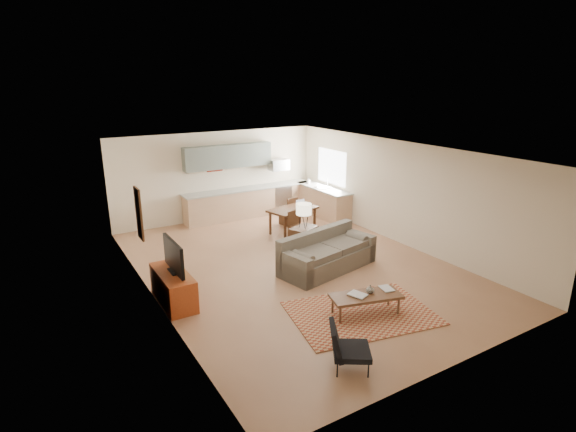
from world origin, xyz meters
TOP-DOWN VIEW (x-y plane):
  - room at (0.00, 0.00)m, footprint 9.00×9.00m
  - kitchen_counter_back at (0.90, 4.18)m, footprint 4.26×0.64m
  - kitchen_counter_right at (2.93, 3.00)m, footprint 0.64×2.26m
  - kitchen_range at (2.00, 4.18)m, footprint 0.62×0.62m
  - kitchen_microwave at (2.00, 4.20)m, footprint 0.62×0.40m
  - upper_cabinets at (0.30, 4.33)m, footprint 2.80×0.34m
  - window_right at (3.23, 3.00)m, footprint 0.02×1.40m
  - wall_art_left at (-3.21, 0.90)m, footprint 0.06×0.42m
  - triptych at (-0.10, 4.47)m, footprint 1.70×0.04m
  - rug at (-0.11, -2.54)m, footprint 2.90×2.28m
  - sofa at (0.57, -0.52)m, footprint 2.63×1.56m
  - coffee_table at (-0.06, -2.58)m, footprint 1.42×0.86m
  - book_a at (-0.32, -2.56)m, footprint 0.44×0.47m
  - book_b at (0.33, -2.58)m, footprint 0.33×0.38m
  - vase at (0.06, -2.56)m, footprint 0.16×0.16m
  - armchair at (-1.31, -3.73)m, footprint 0.88×0.88m
  - tv_credenza at (-2.96, -0.29)m, footprint 0.53×1.38m
  - tv at (-2.91, -0.29)m, footprint 0.11×1.06m
  - console_table at (0.49, 0.37)m, footprint 0.77×0.64m
  - table_lamp at (0.49, 0.37)m, footprint 0.51×0.51m
  - dining_table at (1.26, 2.12)m, footprint 1.53×1.10m
  - dining_chair_near at (1.00, 1.44)m, footprint 0.47×0.49m
  - dining_chair_far at (1.52, 2.80)m, footprint 0.49×0.51m
  - laptop at (1.53, 2.03)m, footprint 0.32×0.25m
  - soap_bottle at (2.83, 3.69)m, footprint 0.11×0.12m

SIDE VIEW (x-z plane):
  - rug at x=-0.11m, z-range 0.00..0.02m
  - coffee_table at x=-0.06m, z-range 0.00..0.40m
  - tv_credenza at x=-2.96m, z-range 0.00..0.64m
  - dining_table at x=1.26m, z-range 0.00..0.70m
  - armchair at x=-1.31m, z-range 0.00..0.73m
  - console_table at x=0.49m, z-range 0.00..0.77m
  - book_b at x=0.33m, z-range 0.39..0.42m
  - dining_chair_near at x=1.00m, z-range 0.00..0.82m
  - book_a at x=-0.32m, z-range 0.39..0.43m
  - dining_chair_far at x=1.52m, z-range 0.00..0.85m
  - sofa at x=0.57m, z-range 0.00..0.86m
  - kitchen_range at x=2.00m, z-range 0.00..0.90m
  - kitchen_counter_back at x=0.90m, z-range 0.00..0.92m
  - kitchen_counter_right at x=2.93m, z-range 0.00..0.92m
  - vase at x=0.06m, z-range 0.39..0.56m
  - laptop at x=1.53m, z-range 0.70..0.92m
  - tv at x=-2.91m, z-range 0.64..1.28m
  - soap_bottle at x=2.83m, z-range 0.92..1.11m
  - table_lamp at x=0.49m, z-range 0.77..1.38m
  - room at x=0.00m, z-range -3.15..5.85m
  - kitchen_microwave at x=2.00m, z-range 1.38..1.73m
  - window_right at x=3.23m, z-range 1.02..2.08m
  - wall_art_left at x=-3.21m, z-range 1.00..2.10m
  - triptych at x=-0.10m, z-range 1.50..2.00m
  - upper_cabinets at x=0.30m, z-range 1.60..2.30m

